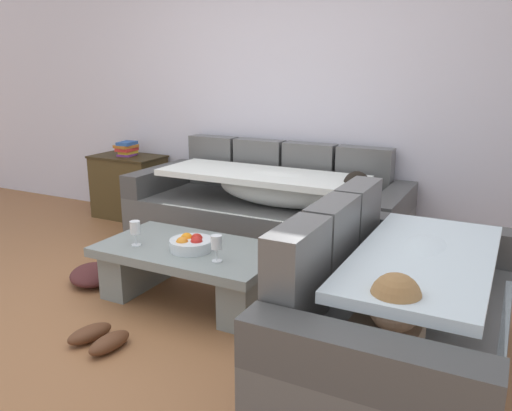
{
  "coord_description": "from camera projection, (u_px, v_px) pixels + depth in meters",
  "views": [
    {
      "loc": [
        2.05,
        -2.15,
        1.53
      ],
      "look_at": [
        0.4,
        1.05,
        0.55
      ],
      "focal_mm": 36.34,
      "sensor_mm": 36.0,
      "label": 1
    }
  ],
  "objects": [
    {
      "name": "fruit_bowl",
      "position": [
        191.0,
        244.0,
        3.32
      ],
      "size": [
        0.28,
        0.28,
        0.1
      ],
      "color": "silver",
      "rests_on": "coffee_table"
    },
    {
      "name": "couch_near_window",
      "position": [
        399.0,
        319.0,
        2.53
      ],
      "size": [
        0.92,
        1.7,
        0.88
      ],
      "rotation": [
        0.0,
        0.0,
        1.57
      ],
      "color": "#585857",
      "rests_on": "ground_plane"
    },
    {
      "name": "side_cabinet",
      "position": [
        129.0,
        187.0,
        5.31
      ],
      "size": [
        0.72,
        0.44,
        0.64
      ],
      "color": "#47371C",
      "rests_on": "ground_plane"
    },
    {
      "name": "crumpled_garment",
      "position": [
        93.0,
        275.0,
        3.75
      ],
      "size": [
        0.5,
        0.51,
        0.12
      ],
      "primitive_type": "ellipsoid",
      "rotation": [
        0.0,
        0.0,
        2.27
      ],
      "color": "#4C2323",
      "rests_on": "ground_plane"
    },
    {
      "name": "back_wall",
      "position": [
        273.0,
        85.0,
        4.64
      ],
      "size": [
        9.0,
        0.1,
        2.7
      ],
      "primitive_type": "cube",
      "color": "silver",
      "rests_on": "ground_plane"
    },
    {
      "name": "wine_glass_near_right",
      "position": [
        216.0,
        243.0,
        3.1
      ],
      "size": [
        0.07,
        0.07,
        0.17
      ],
      "color": "silver",
      "rests_on": "coffee_table"
    },
    {
      "name": "pair_of_shoes",
      "position": [
        99.0,
        338.0,
        2.91
      ],
      "size": [
        0.34,
        0.31,
        0.09
      ],
      "color": "#59331E",
      "rests_on": "ground_plane"
    },
    {
      "name": "couch_along_wall",
      "position": [
        269.0,
        212.0,
        4.36
      ],
      "size": [
        2.31,
        0.92,
        0.88
      ],
      "color": "#585857",
      "rests_on": "ground_plane"
    },
    {
      "name": "book_stack_on_cabinet",
      "position": [
        127.0,
        148.0,
        5.21
      ],
      "size": [
        0.19,
        0.22,
        0.14
      ],
      "color": "#72337F",
      "rests_on": "side_cabinet"
    },
    {
      "name": "ground_plane",
      "position": [
        119.0,
        325.0,
        3.15
      ],
      "size": [
        14.0,
        14.0,
        0.0
      ],
      "primitive_type": "plane",
      "color": "#945F3A"
    },
    {
      "name": "coffee_table",
      "position": [
        191.0,
        267.0,
        3.42
      ],
      "size": [
        1.2,
        0.68,
        0.38
      ],
      "color": "gray",
      "rests_on": "ground_plane"
    },
    {
      "name": "wine_glass_near_left",
      "position": [
        135.0,
        229.0,
        3.38
      ],
      "size": [
        0.07,
        0.07,
        0.17
      ],
      "color": "silver",
      "rests_on": "coffee_table"
    }
  ]
}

